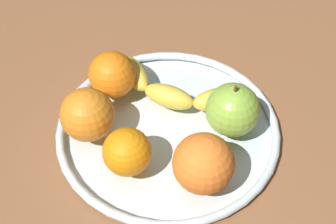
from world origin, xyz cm
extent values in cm
cube|color=brown|center=(0.00, 0.00, -2.00)|extent=(165.61, 165.61, 4.00)
cylinder|color=silver|center=(0.00, 0.00, 0.30)|extent=(30.43, 30.43, 0.60)
torus|color=silver|center=(0.00, 0.00, 1.20)|extent=(31.70, 31.70, 1.20)
ellipsoid|color=gold|center=(-7.54, 6.99, 3.45)|extent=(7.71, 7.63, 3.31)
ellipsoid|color=gold|center=(-1.11, 3.98, 3.45)|extent=(7.84, 4.07, 3.31)
ellipsoid|color=gold|center=(5.79, 5.60, 3.45)|extent=(8.14, 6.83, 3.31)
ellipsoid|color=brown|center=(8.66, 7.41, 3.45)|extent=(2.93, 3.03, 2.32)
sphere|color=#8DBB3E|center=(8.41, 2.38, 5.53)|extent=(7.46, 7.46, 7.46)
cylinder|color=#593819|center=(8.41, 2.38, 9.46)|extent=(0.44, 0.44, 1.20)
sphere|color=orange|center=(-9.72, 4.04, 5.26)|extent=(6.91, 6.91, 6.91)
sphere|color=orange|center=(-2.91, -8.14, 4.99)|extent=(6.38, 6.38, 6.38)
sphere|color=orange|center=(6.91, -7.48, 5.70)|extent=(7.81, 7.81, 7.81)
sphere|color=orange|center=(-10.00, -4.28, 5.50)|extent=(7.41, 7.41, 7.41)
camera|label=1|loc=(13.56, -43.26, 56.86)|focal=54.15mm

